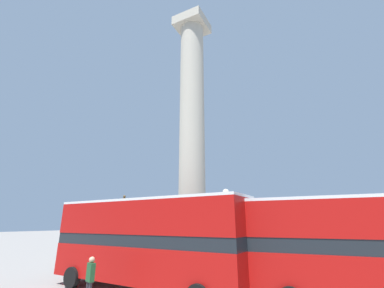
{
  "coord_description": "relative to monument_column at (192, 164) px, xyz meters",
  "views": [
    {
      "loc": [
        9.4,
        -17.73,
        3.17
      ],
      "look_at": [
        0.0,
        0.0,
        9.36
      ],
      "focal_mm": 24.0,
      "sensor_mm": 36.0,
      "label": 1
    }
  ],
  "objects": [
    {
      "name": "ground_plane",
      "position": [
        0.0,
        0.0,
        -7.69
      ],
      "size": [
        200.0,
        200.0,
        0.0
      ],
      "primitive_type": "plane",
      "color": "gray"
    },
    {
      "name": "monument_column",
      "position": [
        0.0,
        0.0,
        0.0
      ],
      "size": [
        6.11,
        6.11,
        22.93
      ],
      "color": "#ADA593",
      "rests_on": "ground_plane"
    },
    {
      "name": "bus_a",
      "position": [
        0.9,
        -6.68,
        -5.29
      ],
      "size": [
        10.79,
        3.22,
        4.34
      ],
      "rotation": [
        0.0,
        0.0,
        -0.05
      ],
      "color": "#A80F0C",
      "rests_on": "ground_plane"
    },
    {
      "name": "equestrian_statue",
      "position": [
        -10.26,
        3.74,
        -6.0
      ],
      "size": [
        3.87,
        3.12,
        6.06
      ],
      "rotation": [
        0.0,
        0.0,
        -0.21
      ],
      "color": "#ADA593",
      "rests_on": "ground_plane"
    },
    {
      "name": "street_lamp",
      "position": [
        3.77,
        -2.65,
        -4.82
      ],
      "size": [
        0.41,
        0.41,
        5.19
      ],
      "color": "black",
      "rests_on": "ground_plane"
    },
    {
      "name": "pedestrian_near_lamp",
      "position": [
        0.26,
        -9.41,
        -6.64
      ],
      "size": [
        0.52,
        0.35,
        1.83
      ],
      "rotation": [
        0.0,
        0.0,
        2.77
      ],
      "color": "#28282D",
      "rests_on": "ground_plane"
    }
  ]
}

